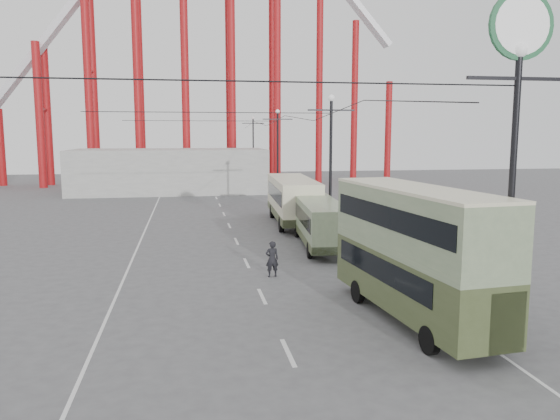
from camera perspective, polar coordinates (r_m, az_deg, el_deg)
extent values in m
plane|color=#4F4F52|center=(19.44, 2.72, -12.24)|extent=(160.00, 160.00, 0.00)
cube|color=silver|center=(37.54, -4.98, -2.39)|extent=(0.15, 82.00, 0.01)
cube|color=silver|center=(39.52, 4.19, -1.86)|extent=(0.12, 120.00, 0.01)
cube|color=silver|center=(38.53, -14.04, -2.33)|extent=(0.12, 120.00, 0.01)
cylinder|color=black|center=(17.76, 22.95, 0.19)|extent=(0.20, 0.20, 9.00)
cylinder|color=black|center=(18.76, 22.24, -12.79)|extent=(0.44, 0.44, 0.50)
cube|color=black|center=(17.69, 23.63, 12.47)|extent=(3.20, 0.10, 0.10)
sphere|color=white|center=(17.78, 23.77, 15.04)|extent=(0.44, 0.44, 0.44)
cylinder|color=#216038|center=(17.89, 23.90, 17.25)|extent=(2.00, 0.12, 2.00)
cylinder|color=white|center=(17.89, 23.90, 17.25)|extent=(1.70, 0.16, 1.70)
cylinder|color=black|center=(37.13, 5.30, 4.48)|extent=(0.20, 0.20, 9.00)
cylinder|color=black|center=(37.62, 5.22, -1.99)|extent=(0.44, 0.44, 0.50)
cube|color=black|center=(37.10, 5.38, 10.35)|extent=(3.20, 0.10, 0.10)
sphere|color=white|center=(37.14, 5.39, 11.58)|extent=(0.44, 0.44, 0.44)
cylinder|color=black|center=(58.64, -0.25, 5.76)|extent=(0.20, 0.20, 9.00)
cylinder|color=black|center=(58.95, -0.24, 1.62)|extent=(0.44, 0.44, 0.50)
cube|color=black|center=(58.62, -0.25, 9.47)|extent=(3.20, 0.10, 0.10)
sphere|color=white|center=(58.65, -0.25, 10.25)|extent=(0.44, 0.44, 0.44)
cylinder|color=black|center=(80.42, -2.81, 6.33)|extent=(0.20, 0.20, 9.00)
cylinder|color=black|center=(80.64, -2.79, 3.31)|extent=(0.44, 0.44, 0.50)
cube|color=black|center=(80.40, -2.83, 9.03)|extent=(3.20, 0.10, 0.10)
sphere|color=white|center=(80.42, -2.84, 9.60)|extent=(0.44, 0.44, 0.44)
cylinder|color=maroon|center=(80.52, -27.15, 5.83)|extent=(1.00, 1.00, 10.00)
cylinder|color=maroon|center=(75.06, -23.84, 9.00)|extent=(1.00, 1.00, 18.00)
cylinder|color=maroon|center=(78.95, -23.13, 8.95)|extent=(1.00, 1.00, 18.00)
cylinder|color=maroon|center=(74.13, -19.43, 12.73)|extent=(1.00, 1.00, 27.00)
cylinder|color=maroon|center=(78.06, -18.93, 12.48)|extent=(1.00, 1.00, 27.00)
cylinder|color=maroon|center=(73.94, -14.82, 16.44)|extent=(1.00, 1.00, 36.00)
cylinder|color=maroon|center=(77.89, -14.55, 16.00)|extent=(1.00, 1.00, 36.00)
cylinder|color=maroon|center=(74.52, -10.05, 20.03)|extent=(1.00, 1.00, 45.00)
cylinder|color=maroon|center=(78.43, -10.03, 19.41)|extent=(1.00, 1.00, 45.00)
cylinder|color=maroon|center=(76.42, 4.15, 14.12)|extent=(0.90, 0.90, 30.00)
cylinder|color=maroon|center=(77.42, 7.78, 11.02)|extent=(0.90, 0.90, 22.00)
cylinder|color=maroon|center=(78.93, 11.23, 7.97)|extent=(0.90, 0.90, 14.00)
cube|color=silver|center=(79.21, 7.97, 20.45)|extent=(9.89, 2.00, 10.87)
cube|color=#9B9B96|center=(64.99, -11.44, 4.04)|extent=(22.00, 10.00, 5.00)
cube|color=#3C4726|center=(20.29, 13.76, -7.18)|extent=(3.18, 9.23, 1.99)
cube|color=black|center=(20.19, 13.80, -6.06)|extent=(3.03, 7.43, 0.81)
cube|color=#6D815E|center=(20.03, 13.87, -4.05)|extent=(3.20, 9.23, 0.27)
cube|color=#6D815E|center=(19.83, 13.97, -0.85)|extent=(3.18, 9.23, 1.99)
cube|color=black|center=(19.82, 13.98, -0.60)|extent=(3.16, 8.69, 0.77)
cube|color=beige|center=(19.70, 14.08, 2.16)|extent=(3.20, 9.23, 0.11)
cylinder|color=black|center=(22.31, 8.15, -8.42)|extent=(0.34, 0.93, 0.90)
cylinder|color=black|center=(23.18, 12.83, -7.92)|extent=(0.34, 0.93, 0.90)
cylinder|color=black|center=(17.73, 15.36, -12.99)|extent=(0.34, 0.93, 0.90)
cylinder|color=black|center=(18.82, 20.83, -11.99)|extent=(0.34, 0.93, 0.90)
cube|color=#6D815E|center=(32.92, 4.11, -1.11)|extent=(3.07, 9.88, 2.12)
cube|color=black|center=(32.87, 4.11, -0.50)|extent=(3.01, 8.83, 0.84)
cube|color=#3C4726|center=(33.07, 4.09, -2.55)|extent=(3.10, 9.88, 0.44)
cube|color=#6D815E|center=(32.77, 4.13, 0.84)|extent=(3.09, 9.88, 0.14)
cylinder|color=black|center=(35.66, 1.84, -2.20)|extent=(0.33, 0.90, 0.88)
cylinder|color=black|center=(35.93, 5.01, -2.15)|extent=(0.33, 0.90, 0.88)
cylinder|color=black|center=(29.97, 3.08, -4.15)|extent=(0.33, 0.90, 0.88)
cylinder|color=black|center=(30.30, 6.84, -4.06)|extent=(0.33, 0.90, 0.88)
cube|color=beige|center=(40.96, 1.32, 1.22)|extent=(3.38, 11.18, 2.65)
cube|color=black|center=(40.91, 1.33, 1.84)|extent=(3.34, 9.86, 1.05)
cube|color=#3C4726|center=(41.09, 1.32, -0.23)|extent=(3.41, 11.18, 0.55)
cube|color=beige|center=(40.82, 1.33, 3.20)|extent=(3.40, 11.18, 0.18)
cylinder|color=black|center=(43.82, -0.80, -0.16)|extent=(0.37, 1.12, 1.10)
cylinder|color=black|center=(44.13, 2.43, -0.11)|extent=(0.37, 1.12, 1.10)
cylinder|color=black|center=(37.74, 0.11, -1.46)|extent=(0.37, 1.12, 1.10)
cylinder|color=black|center=(38.10, 3.84, -1.39)|extent=(0.37, 1.12, 1.10)
imported|color=black|center=(25.84, -0.84, -5.14)|extent=(0.65, 0.45, 1.72)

